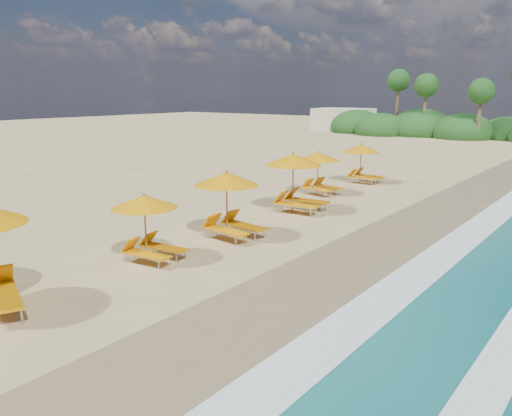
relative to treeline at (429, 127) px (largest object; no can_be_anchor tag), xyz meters
name	(u,v)px	position (x,y,z in m)	size (l,w,h in m)	color
ground	(256,243)	(9.94, -45.51, -1.00)	(160.00, 160.00, 0.00)	tan
wet_sand	(365,266)	(13.94, -45.51, -0.99)	(4.00, 160.00, 0.01)	#897351
surf_foam	(460,285)	(16.64, -45.51, -0.97)	(4.00, 160.00, 0.01)	white
station_2	(149,223)	(8.50, -48.91, 0.15)	(2.36, 2.23, 2.05)	olive
station_3	(230,200)	(8.81, -45.50, 0.32)	(2.71, 2.56, 2.34)	olive
station_4	(297,178)	(8.46, -40.68, 0.41)	(2.84, 2.66, 2.51)	olive
station_5	(320,170)	(7.35, -36.81, 0.20)	(2.60, 2.50, 2.14)	olive
station_6	(363,161)	(7.56, -32.46, 0.22)	(2.35, 2.18, 2.17)	olive
treeline	(429,127)	(0.00, 0.00, 0.00)	(25.80, 8.80, 9.74)	#163D14
beach_building	(343,119)	(-12.06, 2.49, 0.40)	(7.00, 5.00, 2.80)	beige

